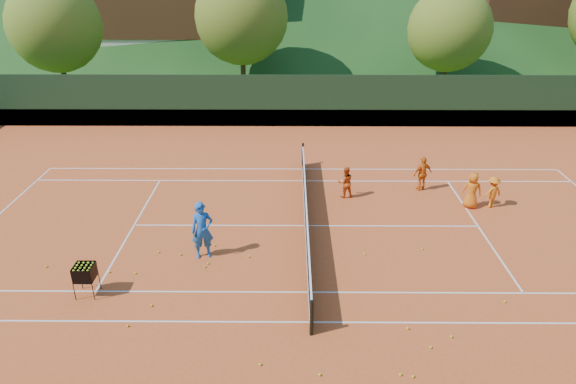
{
  "coord_description": "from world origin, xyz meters",
  "views": [
    {
      "loc": [
        -0.54,
        -16.73,
        9.26
      ],
      "look_at": [
        -0.66,
        0.0,
        1.4
      ],
      "focal_mm": 32.0,
      "sensor_mm": 36.0,
      "label": 1
    }
  ],
  "objects_px": {
    "student_a": "(345,182)",
    "student_d": "(492,192)",
    "tennis_net": "(306,214)",
    "coach": "(202,230)",
    "ball_hopper": "(85,273)",
    "student_c": "(472,190)",
    "chalet_right": "(532,3)",
    "student_b": "(423,174)",
    "chalet_mid": "(362,2)"
  },
  "relations": [
    {
      "from": "ball_hopper",
      "to": "student_d",
      "type": "bearing_deg",
      "value": 22.79
    },
    {
      "from": "ball_hopper",
      "to": "tennis_net",
      "type": "bearing_deg",
      "value": 32.91
    },
    {
      "from": "student_a",
      "to": "student_c",
      "type": "xyz_separation_m",
      "value": [
        4.89,
        -0.92,
        0.07
      ]
    },
    {
      "from": "student_c",
      "to": "chalet_right",
      "type": "height_order",
      "value": "chalet_right"
    },
    {
      "from": "coach",
      "to": "student_a",
      "type": "height_order",
      "value": "coach"
    },
    {
      "from": "student_c",
      "to": "ball_hopper",
      "type": "relative_size",
      "value": 1.48
    },
    {
      "from": "ball_hopper",
      "to": "chalet_mid",
      "type": "xyz_separation_m",
      "value": [
        12.57,
        38.25,
        4.22
      ]
    },
    {
      "from": "tennis_net",
      "to": "student_a",
      "type": "bearing_deg",
      "value": 56.08
    },
    {
      "from": "student_d",
      "to": "chalet_mid",
      "type": "bearing_deg",
      "value": -108.23
    },
    {
      "from": "tennis_net",
      "to": "ball_hopper",
      "type": "distance_m",
      "value": 7.83
    },
    {
      "from": "tennis_net",
      "to": "student_b",
      "type": "bearing_deg",
      "value": 32.8
    },
    {
      "from": "tennis_net",
      "to": "ball_hopper",
      "type": "xyz_separation_m",
      "value": [
        -6.57,
        -4.25,
        0.25
      ]
    },
    {
      "from": "student_c",
      "to": "chalet_right",
      "type": "bearing_deg",
      "value": -99.29
    },
    {
      "from": "student_a",
      "to": "chalet_right",
      "type": "bearing_deg",
      "value": -136.55
    },
    {
      "from": "student_a",
      "to": "student_c",
      "type": "height_order",
      "value": "student_c"
    },
    {
      "from": "student_a",
      "to": "ball_hopper",
      "type": "bearing_deg",
      "value": 26.4
    },
    {
      "from": "ball_hopper",
      "to": "chalet_mid",
      "type": "relative_size",
      "value": 0.08
    },
    {
      "from": "coach",
      "to": "chalet_right",
      "type": "distance_m",
      "value": 40.0
    },
    {
      "from": "student_b",
      "to": "student_c",
      "type": "height_order",
      "value": "student_b"
    },
    {
      "from": "student_a",
      "to": "student_d",
      "type": "height_order",
      "value": "student_a"
    },
    {
      "from": "ball_hopper",
      "to": "chalet_right",
      "type": "relative_size",
      "value": 0.08
    },
    {
      "from": "ball_hopper",
      "to": "coach",
      "type": "bearing_deg",
      "value": 34.31
    },
    {
      "from": "student_a",
      "to": "tennis_net",
      "type": "xyz_separation_m",
      "value": [
        -1.68,
        -2.49,
        -0.17
      ]
    },
    {
      "from": "student_d",
      "to": "tennis_net",
      "type": "relative_size",
      "value": 0.11
    },
    {
      "from": "student_b",
      "to": "chalet_mid",
      "type": "relative_size",
      "value": 0.12
    },
    {
      "from": "student_a",
      "to": "ball_hopper",
      "type": "distance_m",
      "value": 10.65
    },
    {
      "from": "student_d",
      "to": "chalet_right",
      "type": "bearing_deg",
      "value": -134.64
    },
    {
      "from": "student_b",
      "to": "chalet_right",
      "type": "height_order",
      "value": "chalet_right"
    },
    {
      "from": "student_d",
      "to": "chalet_right",
      "type": "relative_size",
      "value": 0.11
    },
    {
      "from": "student_a",
      "to": "student_d",
      "type": "xyz_separation_m",
      "value": [
        5.71,
        -0.88,
        -0.02
      ]
    },
    {
      "from": "coach",
      "to": "ball_hopper",
      "type": "distance_m",
      "value": 3.78
    },
    {
      "from": "ball_hopper",
      "to": "student_b",
      "type": "bearing_deg",
      "value": 32.86
    },
    {
      "from": "student_c",
      "to": "student_d",
      "type": "distance_m",
      "value": 0.83
    },
    {
      "from": "student_c",
      "to": "chalet_right",
      "type": "distance_m",
      "value": 31.76
    },
    {
      "from": "student_c",
      "to": "student_b",
      "type": "bearing_deg",
      "value": -30.52
    },
    {
      "from": "student_a",
      "to": "student_d",
      "type": "relative_size",
      "value": 1.03
    },
    {
      "from": "coach",
      "to": "student_c",
      "type": "distance_m",
      "value": 10.68
    },
    {
      "from": "student_c",
      "to": "student_d",
      "type": "xyz_separation_m",
      "value": [
        0.82,
        0.04,
        -0.09
      ]
    },
    {
      "from": "coach",
      "to": "student_a",
      "type": "distance_m",
      "value": 6.91
    },
    {
      "from": "coach",
      "to": "student_a",
      "type": "xyz_separation_m",
      "value": [
        5.13,
        4.62,
        -0.32
      ]
    },
    {
      "from": "student_a",
      "to": "tennis_net",
      "type": "height_order",
      "value": "student_a"
    },
    {
      "from": "coach",
      "to": "student_d",
      "type": "height_order",
      "value": "coach"
    },
    {
      "from": "student_d",
      "to": "ball_hopper",
      "type": "height_order",
      "value": "student_d"
    },
    {
      "from": "tennis_net",
      "to": "chalet_right",
      "type": "relative_size",
      "value": 1.01
    },
    {
      "from": "student_c",
      "to": "tennis_net",
      "type": "bearing_deg",
      "value": 29.5
    },
    {
      "from": "student_b",
      "to": "student_c",
      "type": "xyz_separation_m",
      "value": [
        1.56,
        -1.65,
        -0.01
      ]
    },
    {
      "from": "student_c",
      "to": "ball_hopper",
      "type": "bearing_deg",
      "value": 39.92
    },
    {
      "from": "chalet_mid",
      "to": "chalet_right",
      "type": "xyz_separation_m",
      "value": [
        14.0,
        -4.0,
        0.27
      ]
    },
    {
      "from": "student_c",
      "to": "chalet_right",
      "type": "relative_size",
      "value": 0.12
    },
    {
      "from": "coach",
      "to": "ball_hopper",
      "type": "bearing_deg",
      "value": -161.92
    }
  ]
}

